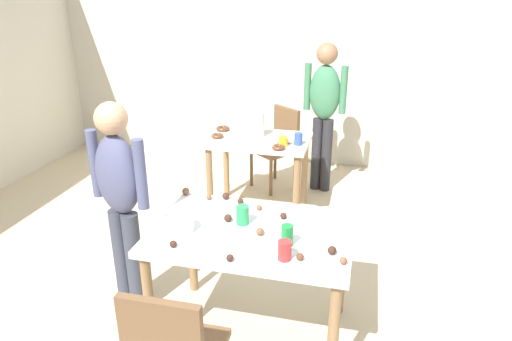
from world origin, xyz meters
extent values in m
plane|color=beige|center=(0.00, 0.00, 0.00)|extent=(6.40, 6.40, 0.00)
cube|color=beige|center=(0.00, 3.20, 1.30)|extent=(6.40, 0.10, 2.60)
cube|color=silver|center=(0.07, -0.01, 0.73)|extent=(1.17, 0.79, 0.04)
cylinder|color=olive|center=(-0.45, -0.34, 0.35)|extent=(0.06, 0.06, 0.71)
cylinder|color=olive|center=(0.60, -0.34, 0.35)|extent=(0.06, 0.06, 0.71)
cylinder|color=olive|center=(-0.45, 0.33, 0.35)|extent=(0.06, 0.06, 0.71)
cylinder|color=olive|center=(0.60, 0.33, 0.35)|extent=(0.06, 0.06, 0.71)
cube|color=silver|center=(-0.29, 1.69, 0.73)|extent=(0.94, 0.64, 0.04)
cylinder|color=olive|center=(-0.70, 1.43, 0.35)|extent=(0.06, 0.06, 0.71)
cylinder|color=olive|center=(0.12, 1.43, 0.35)|extent=(0.06, 0.06, 0.71)
cylinder|color=olive|center=(-0.70, 1.95, 0.35)|extent=(0.06, 0.06, 0.71)
cylinder|color=olive|center=(0.12, 1.95, 0.35)|extent=(0.06, 0.06, 0.71)
cube|color=brown|center=(-0.11, -0.88, 0.66)|extent=(0.38, 0.04, 0.42)
cube|color=brown|center=(-0.27, 2.29, 0.43)|extent=(0.56, 0.56, 0.04)
cube|color=brown|center=(-0.16, 2.43, 0.66)|extent=(0.32, 0.27, 0.42)
cylinder|color=brown|center=(-0.25, 2.05, 0.21)|extent=(0.04, 0.04, 0.41)
cylinder|color=brown|center=(-0.51, 2.26, 0.21)|extent=(0.04, 0.04, 0.41)
cylinder|color=brown|center=(-0.03, 2.31, 0.21)|extent=(0.04, 0.04, 0.41)
cylinder|color=brown|center=(-0.30, 2.53, 0.21)|extent=(0.04, 0.04, 0.41)
cylinder|color=#383D4C|center=(-0.85, 0.06, 0.37)|extent=(0.11, 0.11, 0.73)
cylinder|color=#383D4C|center=(-0.74, 0.03, 0.37)|extent=(0.11, 0.11, 0.73)
ellipsoid|color=#4C5175|center=(-0.79, 0.04, 0.99)|extent=(0.36, 0.28, 0.52)
sphere|color=tan|center=(-0.79, 0.04, 1.35)|extent=(0.20, 0.20, 0.20)
cylinder|color=#4C5175|center=(-0.98, 0.09, 1.03)|extent=(0.09, 0.09, 0.44)
cylinder|color=#4C5175|center=(-0.61, -0.01, 1.03)|extent=(0.09, 0.09, 0.44)
cylinder|color=#28282D|center=(0.29, 2.34, 0.39)|extent=(0.11, 0.11, 0.79)
cylinder|color=#28282D|center=(0.19, 2.36, 0.39)|extent=(0.11, 0.11, 0.79)
ellipsoid|color=#3D7A56|center=(0.24, 2.35, 1.07)|extent=(0.36, 0.27, 0.56)
sphere|color=#997051|center=(0.24, 2.35, 1.46)|extent=(0.21, 0.21, 0.21)
cylinder|color=#3D7A56|center=(0.43, 2.31, 1.11)|extent=(0.08, 0.08, 0.48)
cylinder|color=#3D7A56|center=(0.05, 2.39, 1.11)|extent=(0.08, 0.08, 0.48)
cylinder|color=white|center=(-0.34, -0.11, 0.79)|extent=(0.17, 0.17, 0.08)
cylinder|color=#198438|center=(0.30, -0.13, 0.81)|extent=(0.07, 0.07, 0.12)
cube|color=silver|center=(0.15, -0.22, 0.75)|extent=(0.17, 0.02, 0.01)
cylinder|color=red|center=(0.31, -0.27, 0.80)|extent=(0.07, 0.07, 0.11)
cylinder|color=green|center=(0.00, 0.05, 0.81)|extent=(0.08, 0.08, 0.12)
sphere|color=#3D2319|center=(0.04, -0.35, 0.77)|extent=(0.04, 0.04, 0.04)
sphere|color=brown|center=(0.39, -0.26, 0.77)|extent=(0.04, 0.04, 0.04)
sphere|color=#3D2319|center=(-0.09, 0.06, 0.77)|extent=(0.05, 0.05, 0.05)
sphere|color=#3D2319|center=(-0.08, 0.31, 0.77)|extent=(0.04, 0.04, 0.04)
sphere|color=#3D2319|center=(-0.20, 0.35, 0.77)|extent=(0.05, 0.05, 0.05)
sphere|color=brown|center=(-0.49, 0.36, 0.78)|extent=(0.05, 0.05, 0.05)
sphere|color=brown|center=(-0.46, -0.02, 0.77)|extent=(0.04, 0.04, 0.04)
sphere|color=#3D2319|center=(0.55, -0.16, 0.77)|extent=(0.05, 0.05, 0.05)
sphere|color=brown|center=(-0.31, 0.32, 0.77)|extent=(0.04, 0.04, 0.04)
sphere|color=#3D2319|center=(-0.30, -0.30, 0.77)|extent=(0.04, 0.04, 0.04)
sphere|color=brown|center=(0.62, -0.24, 0.77)|extent=(0.04, 0.04, 0.04)
sphere|color=brown|center=(0.05, 0.25, 0.77)|extent=(0.04, 0.04, 0.04)
sphere|color=#3D2319|center=(0.23, 0.17, 0.77)|extent=(0.04, 0.04, 0.04)
sphere|color=brown|center=(0.13, -0.05, 0.77)|extent=(0.05, 0.05, 0.05)
cylinder|color=white|center=(-0.32, 1.74, 0.86)|extent=(0.12, 0.12, 0.23)
cylinder|color=#3351B2|center=(0.10, 1.59, 0.81)|extent=(0.07, 0.07, 0.11)
cylinder|color=white|center=(-0.44, 1.84, 0.80)|extent=(0.09, 0.09, 0.09)
cylinder|color=yellow|center=(-0.03, 1.52, 0.80)|extent=(0.08, 0.08, 0.09)
torus|color=brown|center=(-0.67, 1.62, 0.77)|extent=(0.12, 0.12, 0.03)
torus|color=brown|center=(-0.69, 1.84, 0.77)|extent=(0.13, 0.13, 0.04)
torus|color=white|center=(0.01, 1.65, 0.77)|extent=(0.14, 0.14, 0.04)
torus|color=brown|center=(-0.05, 1.43, 0.77)|extent=(0.12, 0.12, 0.04)
torus|color=pink|center=(-0.12, 1.59, 0.76)|extent=(0.10, 0.10, 0.03)
camera|label=1|loc=(0.66, -2.30, 2.08)|focal=32.33mm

